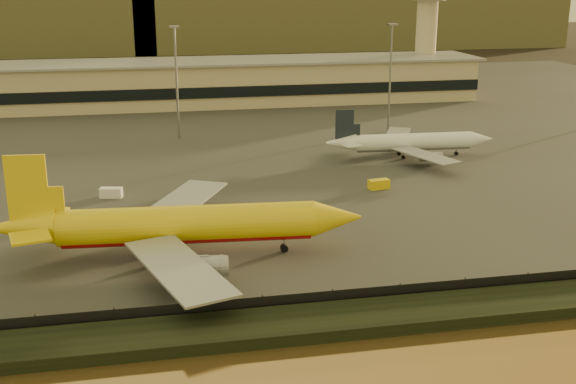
% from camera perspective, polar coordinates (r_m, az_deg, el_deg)
% --- Properties ---
extents(ground, '(900.00, 900.00, 0.00)m').
position_cam_1_polar(ground, '(94.10, 0.29, -6.00)').
color(ground, black).
rests_on(ground, ground).
extents(embankment, '(320.00, 7.00, 1.40)m').
position_cam_1_polar(embankment, '(78.78, 2.84, -10.22)').
color(embankment, black).
rests_on(embankment, ground).
extents(tarmac, '(320.00, 220.00, 0.20)m').
position_cam_1_polar(tarmac, '(184.41, -5.75, 5.35)').
color(tarmac, '#2D2D2D').
rests_on(tarmac, ground).
extents(perimeter_fence, '(300.00, 0.05, 2.20)m').
position_cam_1_polar(perimeter_fence, '(82.00, 2.16, -8.61)').
color(perimeter_fence, black).
rests_on(perimeter_fence, tarmac).
extents(terminal_building, '(202.00, 25.00, 12.60)m').
position_cam_1_polar(terminal_building, '(212.66, -10.59, 8.36)').
color(terminal_building, tan).
rests_on(terminal_building, tarmac).
extents(control_tower, '(11.20, 11.20, 35.50)m').
position_cam_1_polar(control_tower, '(233.52, 10.91, 12.88)').
color(control_tower, tan).
rests_on(control_tower, tarmac).
extents(apron_light_masts, '(152.20, 12.20, 25.40)m').
position_cam_1_polar(apron_light_masts, '(164.55, 0.10, 9.56)').
color(apron_light_masts, slate).
rests_on(apron_light_masts, tarmac).
extents(dhl_cargo_jet, '(48.85, 47.70, 14.59)m').
position_cam_1_polar(dhl_cargo_jet, '(96.73, -8.43, -2.65)').
color(dhl_cargo_jet, '#DCB90B').
rests_on(dhl_cargo_jet, tarmac).
extents(white_narrowbody_jet, '(35.67, 34.80, 10.25)m').
position_cam_1_polar(white_narrowbody_jet, '(151.20, 9.66, 3.88)').
color(white_narrowbody_jet, white).
rests_on(white_narrowbody_jet, tarmac).
extents(gse_vehicle_yellow, '(3.91, 2.23, 1.66)m').
position_cam_1_polar(gse_vehicle_yellow, '(128.16, 7.19, 0.62)').
color(gse_vehicle_yellow, '#DCB90B').
rests_on(gse_vehicle_yellow, tarmac).
extents(gse_vehicle_white, '(3.95, 2.35, 1.66)m').
position_cam_1_polar(gse_vehicle_white, '(125.82, -13.80, -0.05)').
color(gse_vehicle_white, white).
rests_on(gse_vehicle_white, tarmac).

